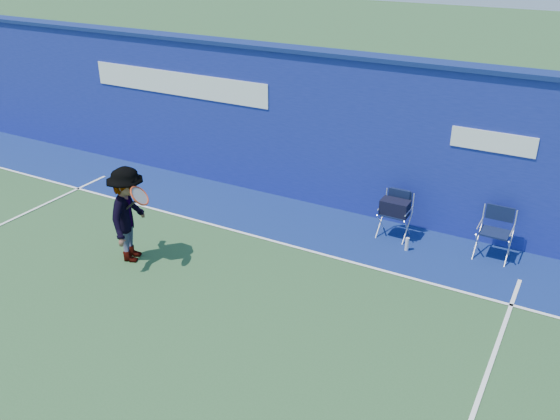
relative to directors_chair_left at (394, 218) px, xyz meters
The scene contains 8 objects.
ground 4.98m from the directors_chair_left, 116.31° to the right, with size 80.00×80.00×0.00m, color #2A4F2A.
stadium_wall 2.61m from the directors_chair_left, 161.22° to the left, with size 24.00×0.50×3.08m.
out_of_bounds_strip 2.26m from the directors_chair_left, behind, with size 24.00×1.80×0.01m, color navy.
court_lines 4.45m from the directors_chair_left, 119.75° to the right, with size 24.00×12.00×0.01m.
directors_chair_left is the anchor object (origin of this frame).
directors_chair_right 1.74m from the directors_chair_left, ahead, with size 0.53×0.47×0.88m.
water_bottle 0.60m from the directors_chair_left, 45.29° to the right, with size 0.07×0.07×0.25m, color silver.
tennis_player 4.68m from the directors_chair_left, 141.11° to the right, with size 1.07×1.23×1.67m.
Camera 1 is at (5.04, -4.96, 5.17)m, focal length 38.00 mm.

